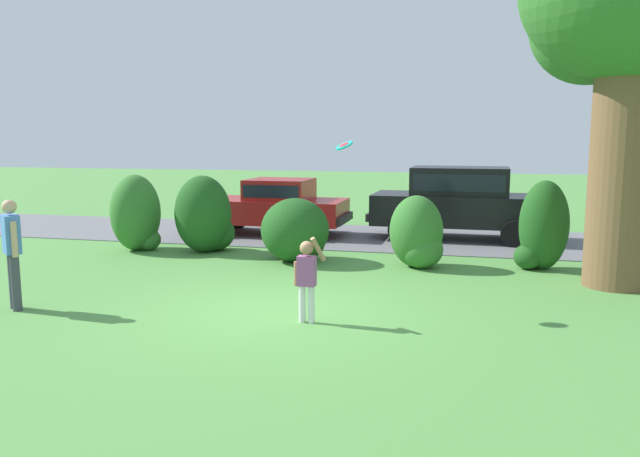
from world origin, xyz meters
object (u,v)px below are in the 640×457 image
(parked_sedan, at_px, (272,205))
(child_thrower, at_px, (307,275))
(oak_tree_large, at_px, (639,8))
(adult_onlooker, at_px, (12,248))
(frisbee, at_px, (344,145))
(parked_suv, at_px, (459,199))

(parked_sedan, height_order, child_thrower, parked_sedan)
(oak_tree_large, bearing_deg, adult_onlooker, -157.22)
(frisbee, bearing_deg, parked_sedan, 116.49)
(parked_suv, height_order, child_thrower, parked_suv)
(parked_sedan, distance_m, adult_onlooker, 8.37)
(parked_sedan, xyz_separation_m, adult_onlooker, (-1.58, -8.22, 0.13))
(parked_sedan, height_order, parked_suv, parked_suv)
(oak_tree_large, bearing_deg, frisbee, -150.10)
(oak_tree_large, relative_size, child_thrower, 5.38)
(parked_suv, distance_m, adult_onlooker, 10.90)
(oak_tree_large, distance_m, parked_sedan, 9.94)
(parked_sedan, distance_m, frisbee, 7.84)
(parked_suv, distance_m, child_thrower, 8.50)
(parked_suv, relative_size, adult_onlooker, 2.72)
(child_thrower, height_order, adult_onlooker, adult_onlooker)
(frisbee, bearing_deg, child_thrower, -109.69)
(parked_sedan, height_order, adult_onlooker, adult_onlooker)
(parked_suv, xyz_separation_m, adult_onlooker, (-6.62, -8.66, -0.09))
(frisbee, bearing_deg, adult_onlooker, -164.58)
(adult_onlooker, bearing_deg, frisbee, 15.42)
(adult_onlooker, bearing_deg, oak_tree_large, 22.78)
(child_thrower, bearing_deg, adult_onlooker, -175.00)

